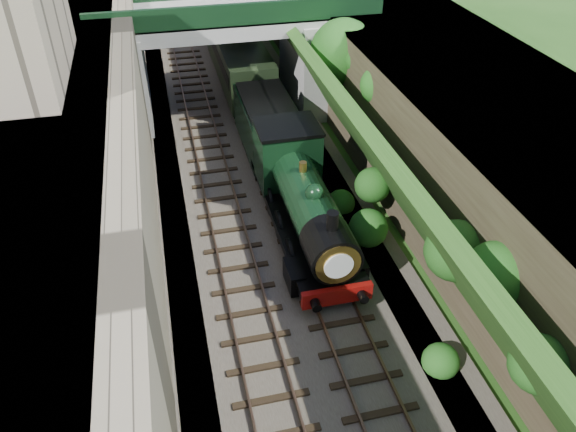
{
  "coord_description": "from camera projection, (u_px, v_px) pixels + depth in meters",
  "views": [
    {
      "loc": [
        -4.05,
        -8.84,
        15.44
      ],
      "look_at": [
        0.0,
        8.07,
        2.83
      ],
      "focal_mm": 35.0,
      "sensor_mm": 36.0,
      "label": 1
    }
  ],
  "objects": [
    {
      "name": "road_bridge",
      "position": [
        241.0,
        45.0,
        33.47
      ],
      "size": [
        16.0,
        6.4,
        7.25
      ],
      "color": "gray",
      "rests_on": "ground"
    },
    {
      "name": "trackbed",
      "position": [
        240.0,
        137.0,
        32.48
      ],
      "size": [
        10.0,
        90.0,
        0.2
      ],
      "primitive_type": "cube",
      "color": "#473F38",
      "rests_on": "ground"
    },
    {
      "name": "retaining_wall",
      "position": [
        133.0,
        90.0,
        29.44
      ],
      "size": [
        1.0,
        90.0,
        7.0
      ],
      "primitive_type": "cube",
      "color": "#756B56",
      "rests_on": "ground"
    },
    {
      "name": "street_plateau_right",
      "position": [
        399.0,
        72.0,
        32.49
      ],
      "size": [
        8.0,
        90.0,
        6.25
      ],
      "primitive_type": "cube",
      "color": "#262628",
      "rests_on": "ground"
    },
    {
      "name": "tree",
      "position": [
        344.0,
        54.0,
        30.64
      ],
      "size": [
        3.6,
        3.8,
        6.6
      ],
      "color": "black",
      "rests_on": "ground"
    },
    {
      "name": "embankment_slope",
      "position": [
        320.0,
        76.0,
        32.69
      ],
      "size": [
        4.67,
        90.0,
        6.36
      ],
      "color": "#1E4714",
      "rests_on": "ground"
    },
    {
      "name": "track_left",
      "position": [
        205.0,
        138.0,
        32.01
      ],
      "size": [
        2.5,
        90.0,
        0.2
      ],
      "color": "black",
      "rests_on": "trackbed"
    },
    {
      "name": "locomotive",
      "position": [
        303.0,
        201.0,
        23.98
      ],
      "size": [
        3.1,
        10.22,
        3.83
      ],
      "color": "black",
      "rests_on": "trackbed"
    },
    {
      "name": "track_right",
      "position": [
        260.0,
        132.0,
        32.62
      ],
      "size": [
        2.5,
        90.0,
        0.2
      ],
      "color": "black",
      "rests_on": "trackbed"
    },
    {
      "name": "coach_front",
      "position": [
        231.0,
        44.0,
        39.61
      ],
      "size": [
        2.9,
        18.0,
        3.7
      ],
      "color": "black",
      "rests_on": "trackbed"
    },
    {
      "name": "tender",
      "position": [
        268.0,
        129.0,
        29.94
      ],
      "size": [
        2.7,
        6.0,
        3.05
      ],
      "color": "black",
      "rests_on": "trackbed"
    },
    {
      "name": "street_plateau_left",
      "position": [
        64.0,
        97.0,
        28.78
      ],
      "size": [
        6.0,
        90.0,
        7.0
      ],
      "primitive_type": "cube",
      "color": "#262628",
      "rests_on": "ground"
    },
    {
      "name": "building_near",
      "position": [
        1.0,
        25.0,
        20.74
      ],
      "size": [
        4.0,
        8.0,
        4.0
      ],
      "primitive_type": "cube",
      "color": "gray",
      "rests_on": "street_plateau_left"
    }
  ]
}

